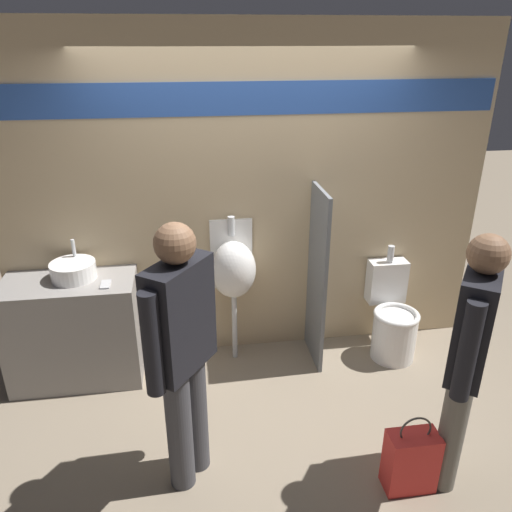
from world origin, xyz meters
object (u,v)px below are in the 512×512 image
at_px(sink_basin, 73,270).
at_px(person_in_vest, 182,349).
at_px(urinal_near_counter, 233,269).
at_px(person_with_lanyard, 467,356).
at_px(cell_phone, 105,284).
at_px(shopping_bag, 411,461).
at_px(toilet, 392,321).

relative_size(sink_basin, person_in_vest, 0.20).
bearing_deg(person_in_vest, urinal_near_counter, 17.69).
relative_size(sink_basin, person_with_lanyard, 0.21).
height_order(sink_basin, urinal_near_counter, urinal_near_counter).
xyz_separation_m(cell_phone, shopping_bag, (1.89, -1.33, -0.67)).
bearing_deg(toilet, person_in_vest, -148.35).
xyz_separation_m(cell_phone, urinal_near_counter, (0.98, 0.20, -0.04)).
height_order(urinal_near_counter, shopping_bag, urinal_near_counter).
bearing_deg(sink_basin, person_in_vest, -55.60).
bearing_deg(cell_phone, sink_basin, 148.41).
bearing_deg(person_in_vest, shopping_bag, -66.35).
relative_size(person_with_lanyard, shopping_bag, 3.05).
relative_size(cell_phone, urinal_near_counter, 0.11).
height_order(toilet, person_with_lanyard, person_with_lanyard).
distance_m(toilet, shopping_bag, 1.46).
relative_size(cell_phone, person_in_vest, 0.08).
relative_size(sink_basin, cell_phone, 2.42).
bearing_deg(person_in_vest, sink_basin, 70.73).
height_order(cell_phone, person_with_lanyard, person_with_lanyard).
distance_m(urinal_near_counter, shopping_bag, 1.89).
height_order(person_in_vest, person_with_lanyard, person_in_vest).
bearing_deg(shopping_bag, sink_basin, 145.27).
xyz_separation_m(sink_basin, person_with_lanyard, (2.41, -1.43, -0.03)).
bearing_deg(shopping_bag, urinal_near_counter, 120.77).
bearing_deg(sink_basin, shopping_bag, -34.73).
xyz_separation_m(sink_basin, toilet, (2.58, -0.09, -0.61)).
bearing_deg(person_with_lanyard, toilet, 28.48).
height_order(toilet, person_in_vest, person_in_vest).
distance_m(urinal_near_counter, toilet, 1.45).
bearing_deg(person_with_lanyard, sink_basin, 95.03).
relative_size(sink_basin, urinal_near_counter, 0.27).
xyz_separation_m(toilet, shopping_bag, (-0.44, -1.39, -0.11)).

